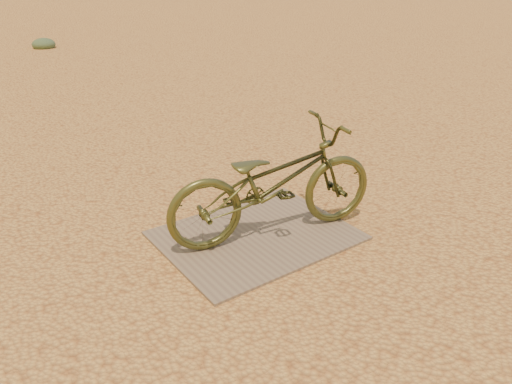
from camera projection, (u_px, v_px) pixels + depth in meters
ground at (204, 217)px, 4.54m from camera, size 120.00×120.00×0.00m
plywood_board at (256, 235)px, 4.22m from camera, size 1.55×1.21×0.02m
bicycle at (274, 182)px, 4.03m from camera, size 1.90×0.99×0.95m
kale_b at (44, 48)px, 12.97m from camera, size 0.58×0.58×0.32m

